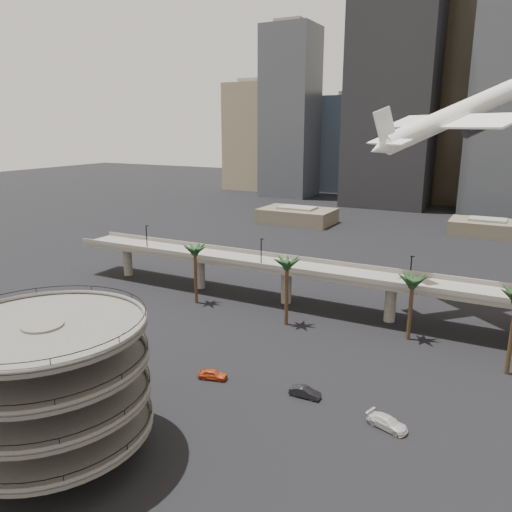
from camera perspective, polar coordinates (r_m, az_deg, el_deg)
The scene contains 10 objects.
ground at distance 60.55m, azimuth -9.81°, elevation -23.00°, with size 700.00×700.00×0.00m, color black.
parking_ramp at distance 60.96m, azimuth -22.61°, elevation -12.80°, with size 22.20×22.20×17.35m.
overpass at distance 101.49m, azimuth 9.19°, elevation -2.39°, with size 130.00×9.30×14.70m.
palm_trees at distance 90.18m, azimuth 14.64°, elevation -2.24°, with size 76.40×18.40×14.00m.
low_buildings at distance 184.23m, azimuth 20.04°, elevation 3.17°, with size 135.00×27.50×6.80m.
skyline at distance 255.07m, azimuth 25.43°, elevation 16.09°, with size 269.00×86.00×134.06m.
airborne_jet at distance 105.61m, azimuth 21.45°, elevation 14.55°, with size 28.85×29.92×16.35m.
car_a at distance 76.98m, azimuth -4.97°, elevation -13.31°, with size 1.77×4.39×1.50m, color #C3441B.
car_b at distance 72.53m, azimuth 5.62°, elevation -15.23°, with size 1.55×4.44×1.46m, color black.
car_c at distance 67.91m, azimuth 14.78°, elevation -17.91°, with size 2.16×5.31×1.54m, color silver.
Camera 1 is at (30.40, -37.24, 36.82)m, focal length 35.00 mm.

